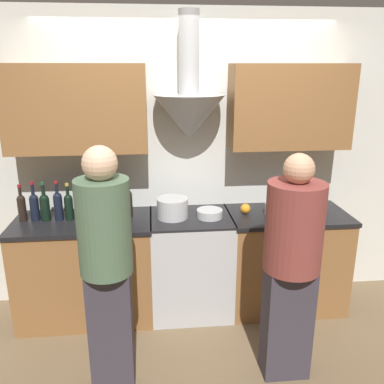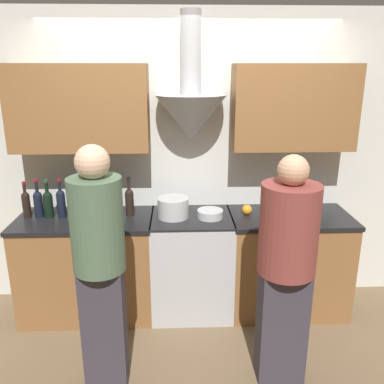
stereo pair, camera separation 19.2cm
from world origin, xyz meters
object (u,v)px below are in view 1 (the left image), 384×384
(wine_bottle_1, at_px, (34,205))
(stove_range, at_px, (191,263))
(orange_fruit, at_px, (245,209))
(wine_bottle_3, at_px, (58,204))
(saucepan, at_px, (273,209))
(wine_bottle_5, at_px, (80,203))
(wine_bottle_9, at_px, (128,202))
(wine_bottle_2, at_px, (45,206))
(person_foreground_right, at_px, (292,261))
(wine_bottle_0, at_px, (22,206))
(wine_bottle_6, at_px, (92,203))
(wine_bottle_4, at_px, (69,205))
(wine_bottle_8, at_px, (116,201))
(person_foreground_left, at_px, (107,264))
(stock_pot, at_px, (172,208))
(wine_bottle_7, at_px, (104,203))
(mixing_bowl, at_px, (210,213))

(wine_bottle_1, bearing_deg, stove_range, -2.00)
(wine_bottle_1, xyz_separation_m, orange_fruit, (1.78, -0.02, -0.09))
(wine_bottle_3, relative_size, saucepan, 2.37)
(wine_bottle_5, xyz_separation_m, wine_bottle_9, (0.40, 0.02, -0.01))
(wine_bottle_2, bearing_deg, wine_bottle_1, 171.37)
(wine_bottle_5, distance_m, person_foreground_right, 1.77)
(stove_range, bearing_deg, person_foreground_right, -56.04)
(wine_bottle_0, height_order, wine_bottle_6, wine_bottle_6)
(wine_bottle_4, bearing_deg, wine_bottle_1, 177.06)
(wine_bottle_4, bearing_deg, orange_fruit, -0.17)
(wine_bottle_8, bearing_deg, wine_bottle_6, -177.85)
(wine_bottle_3, xyz_separation_m, wine_bottle_9, (0.57, 0.02, -0.00))
(wine_bottle_3, distance_m, person_foreground_right, 1.92)
(wine_bottle_4, bearing_deg, stove_range, -1.74)
(wine_bottle_0, relative_size, orange_fruit, 3.57)
(wine_bottle_2, height_order, person_foreground_right, person_foreground_right)
(wine_bottle_2, relative_size, wine_bottle_9, 0.97)
(wine_bottle_6, xyz_separation_m, person_foreground_left, (0.21, -0.94, -0.09))
(stock_pot, xyz_separation_m, person_foreground_right, (0.75, -0.87, -0.10))
(wine_bottle_5, height_order, wine_bottle_9, wine_bottle_5)
(wine_bottle_7, xyz_separation_m, wine_bottle_8, (0.09, 0.00, 0.01))
(wine_bottle_2, distance_m, wine_bottle_3, 0.11)
(wine_bottle_8, bearing_deg, person_foreground_left, -89.25)
(mixing_bowl, bearing_deg, wine_bottle_8, 174.14)
(wine_bottle_5, xyz_separation_m, wine_bottle_6, (0.10, 0.00, -0.01))
(wine_bottle_1, height_order, wine_bottle_8, wine_bottle_8)
(wine_bottle_3, relative_size, orange_fruit, 3.84)
(wine_bottle_1, distance_m, wine_bottle_3, 0.20)
(wine_bottle_7, bearing_deg, saucepan, -2.09)
(saucepan, distance_m, person_foreground_right, 0.87)
(stock_pot, height_order, mixing_bowl, stock_pot)
(mixing_bowl, bearing_deg, wine_bottle_7, 175.03)
(stove_range, relative_size, wine_bottle_5, 2.63)
(stove_range, bearing_deg, wine_bottle_5, 177.93)
(mixing_bowl, bearing_deg, wine_bottle_6, 175.74)
(wine_bottle_3, height_order, saucepan, wine_bottle_3)
(wine_bottle_8, relative_size, mixing_bowl, 1.61)
(wine_bottle_8, bearing_deg, wine_bottle_3, -178.52)
(orange_fruit, height_order, person_foreground_left, person_foreground_left)
(wine_bottle_5, bearing_deg, stock_pot, -3.11)
(wine_bottle_9, distance_m, person_foreground_left, 0.97)
(person_foreground_right, bearing_deg, person_foreground_left, -178.59)
(wine_bottle_3, bearing_deg, wine_bottle_0, 178.49)
(wine_bottle_4, height_order, wine_bottle_7, wine_bottle_7)
(wine_bottle_7, bearing_deg, wine_bottle_1, 179.42)
(wine_bottle_7, distance_m, mixing_bowl, 0.89)
(wine_bottle_1, relative_size, person_foreground_right, 0.21)
(wine_bottle_1, height_order, stock_pot, wine_bottle_1)
(wine_bottle_3, xyz_separation_m, wine_bottle_5, (0.17, 0.00, 0.01))
(wine_bottle_9, height_order, orange_fruit, wine_bottle_9)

